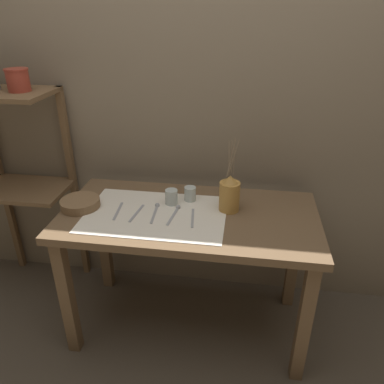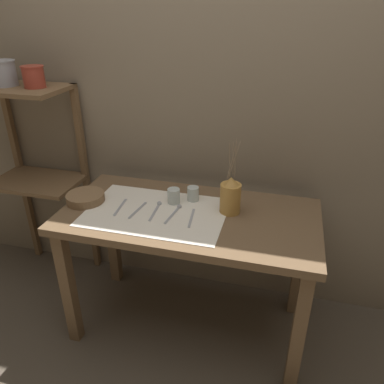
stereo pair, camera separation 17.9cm
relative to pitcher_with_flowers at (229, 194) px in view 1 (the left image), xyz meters
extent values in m
plane|color=brown|center=(-0.20, -0.06, -0.84)|extent=(12.00, 12.00, 0.00)
cube|color=#7A6B56|center=(-0.20, 0.37, 0.36)|extent=(7.00, 0.06, 2.40)
cube|color=brown|center=(-0.20, -0.06, -0.11)|extent=(1.29, 0.65, 0.04)
cube|color=brown|center=(-0.78, -0.33, -0.48)|extent=(0.06, 0.06, 0.71)
cube|color=brown|center=(0.39, -0.33, -0.48)|extent=(0.06, 0.06, 0.71)
cube|color=brown|center=(-0.78, 0.20, -0.48)|extent=(0.06, 0.06, 0.71)
cube|color=brown|center=(0.39, 0.20, -0.48)|extent=(0.06, 0.06, 0.71)
cube|color=brown|center=(-1.22, 0.15, 0.43)|extent=(0.52, 0.35, 0.02)
cube|color=brown|center=(-1.22, 0.15, -0.13)|extent=(0.52, 0.35, 0.02)
cube|color=brown|center=(-1.47, 0.30, -0.20)|extent=(0.04, 0.04, 1.28)
cube|color=brown|center=(-0.98, 0.30, -0.20)|extent=(0.04, 0.04, 1.28)
cube|color=silver|center=(-0.36, -0.10, -0.09)|extent=(0.70, 0.46, 0.00)
cylinder|color=#B7843D|center=(0.00, 0.00, -0.01)|extent=(0.10, 0.10, 0.15)
cone|color=#B7843D|center=(0.00, 0.00, 0.08)|extent=(0.08, 0.08, 0.04)
cylinder|color=#847056|center=(-0.01, -0.02, 0.19)|extent=(0.01, 0.03, 0.18)
cylinder|color=#847056|center=(0.01, 0.01, 0.20)|extent=(0.01, 0.01, 0.19)
cylinder|color=#847056|center=(0.01, -0.01, 0.19)|extent=(0.05, 0.03, 0.18)
cylinder|color=#847056|center=(0.00, -0.01, 0.19)|extent=(0.04, 0.04, 0.18)
cylinder|color=#847056|center=(0.00, 0.02, 0.19)|extent=(0.01, 0.04, 0.18)
cylinder|color=brown|center=(-0.76, -0.08, -0.07)|extent=(0.20, 0.20, 0.05)
cylinder|color=#B7C1BC|center=(-0.30, 0.02, -0.05)|extent=(0.06, 0.06, 0.08)
cylinder|color=#B7C1BC|center=(-0.21, 0.07, -0.05)|extent=(0.06, 0.06, 0.07)
cube|color=#939399|center=(-0.55, -0.10, -0.08)|extent=(0.03, 0.17, 0.00)
cube|color=#939399|center=(-0.45, -0.11, -0.08)|extent=(0.03, 0.17, 0.00)
cube|color=#939399|center=(-0.36, -0.11, -0.08)|extent=(0.02, 0.17, 0.00)
sphere|color=#939399|center=(-0.37, -0.02, -0.08)|extent=(0.02, 0.02, 0.02)
cube|color=#939399|center=(-0.27, -0.11, -0.08)|extent=(0.03, 0.17, 0.00)
sphere|color=#939399|center=(-0.26, -0.02, -0.08)|extent=(0.02, 0.02, 0.02)
cube|color=#939399|center=(-0.17, -0.11, -0.08)|extent=(0.03, 0.17, 0.00)
cylinder|color=#9E3828|center=(-1.11, 0.15, 0.50)|extent=(0.11, 0.11, 0.11)
cylinder|color=#9E3828|center=(-1.11, 0.15, 0.55)|extent=(0.12, 0.12, 0.01)
camera|label=1|loc=(0.06, -1.66, 0.85)|focal=35.00mm
camera|label=2|loc=(0.24, -1.63, 0.85)|focal=35.00mm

